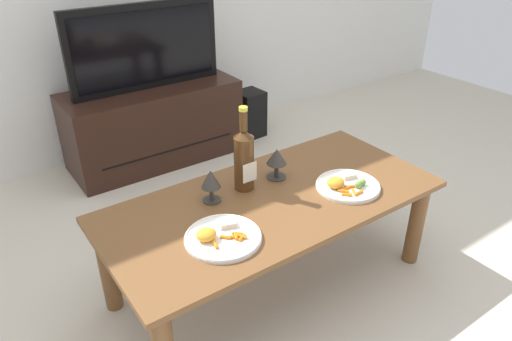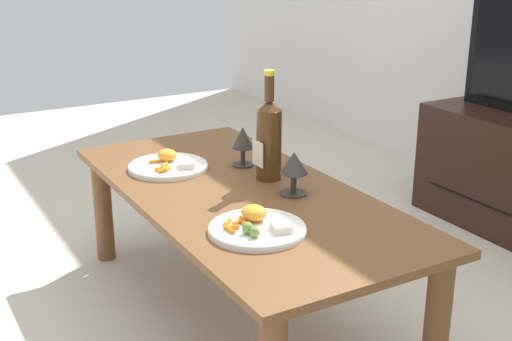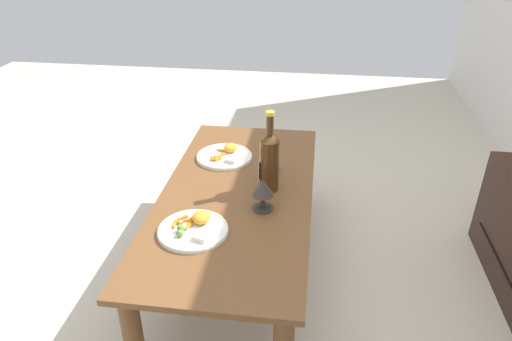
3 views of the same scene
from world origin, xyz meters
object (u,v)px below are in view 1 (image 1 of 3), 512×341
(tv_stand, at_px, (154,124))
(goblet_left, at_px, (211,181))
(dinner_plate_left, at_px, (222,237))
(wine_bottle, at_px, (244,157))
(floor_speaker, at_px, (250,114))
(dining_table, at_px, (273,213))
(dinner_plate_right, at_px, (347,185))
(goblet_right, at_px, (277,158))
(tv_screen, at_px, (145,47))

(tv_stand, height_order, goblet_left, goblet_left)
(dinner_plate_left, bearing_deg, wine_bottle, 43.20)
(tv_stand, distance_m, floor_speaker, 0.72)
(dining_table, xyz_separation_m, wine_bottle, (-0.05, 0.13, 0.21))
(floor_speaker, height_order, wine_bottle, wine_bottle)
(dining_table, distance_m, dinner_plate_right, 0.33)
(dinner_plate_right, bearing_deg, wine_bottle, 144.71)
(wine_bottle, distance_m, dinner_plate_left, 0.38)
(floor_speaker, bearing_deg, goblet_right, -122.95)
(tv_stand, bearing_deg, dining_table, -93.72)
(tv_screen, xyz_separation_m, floor_speaker, (0.72, -0.05, -0.58))
(tv_screen, height_order, goblet_right, tv_screen)
(tv_stand, xyz_separation_m, dinner_plate_right, (0.21, -1.50, 0.21))
(goblet_left, bearing_deg, dining_table, -31.03)
(goblet_left, height_order, dinner_plate_right, goblet_left)
(wine_bottle, height_order, dinner_plate_left, wine_bottle)
(dining_table, distance_m, goblet_left, 0.30)
(dining_table, xyz_separation_m, tv_screen, (0.09, 1.39, 0.38))
(wine_bottle, relative_size, dinner_plate_right, 1.34)
(dinner_plate_left, bearing_deg, goblet_left, 67.24)
(tv_screen, xyz_separation_m, dinner_plate_right, (0.21, -1.50, -0.29))
(tv_screen, bearing_deg, dining_table, -93.73)
(dining_table, xyz_separation_m, dinner_plate_right, (0.30, -0.11, 0.08))
(tv_stand, relative_size, floor_speaker, 3.24)
(dining_table, distance_m, wine_bottle, 0.26)
(dining_table, distance_m, tv_screen, 1.44)
(floor_speaker, relative_size, dinner_plate_left, 1.21)
(dinner_plate_right, bearing_deg, goblet_left, 154.91)
(tv_stand, relative_size, goblet_left, 7.77)
(tv_screen, relative_size, wine_bottle, 2.61)
(floor_speaker, relative_size, goblet_right, 2.43)
(tv_screen, distance_m, goblet_left, 1.31)
(goblet_right, distance_m, dinner_plate_left, 0.49)
(tv_stand, height_order, dinner_plate_right, same)
(dinner_plate_right, bearing_deg, tv_stand, 98.02)
(dining_table, distance_m, floor_speaker, 1.58)
(floor_speaker, height_order, goblet_right, goblet_right)
(floor_speaker, relative_size, dinner_plate_right, 1.24)
(tv_screen, bearing_deg, dinner_plate_right, -81.97)
(floor_speaker, xyz_separation_m, dinner_plate_right, (-0.51, -1.45, 0.29))
(tv_screen, xyz_separation_m, goblet_left, (-0.30, -1.26, -0.21))
(wine_bottle, bearing_deg, dinner_plate_right, -35.29)
(dining_table, height_order, goblet_right, goblet_right)
(wine_bottle, bearing_deg, dining_table, -70.19)
(dining_table, bearing_deg, tv_stand, 86.28)
(goblet_right, bearing_deg, wine_bottle, 177.18)
(tv_screen, distance_m, wine_bottle, 1.27)
(wine_bottle, xyz_separation_m, goblet_right, (0.16, -0.01, -0.05))
(floor_speaker, relative_size, wine_bottle, 0.92)
(tv_screen, relative_size, dinner_plate_right, 3.50)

